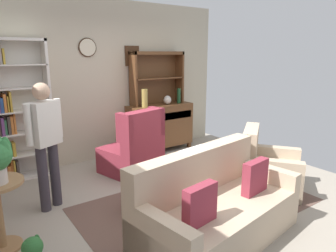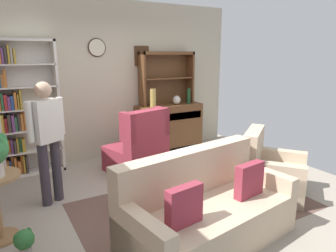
# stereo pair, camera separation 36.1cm
# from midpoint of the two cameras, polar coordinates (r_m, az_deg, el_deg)

# --- Properties ---
(ground_plane) EXTENTS (5.40, 4.60, 0.02)m
(ground_plane) POSITION_cam_midpoint_polar(r_m,az_deg,el_deg) (4.15, 2.75, -13.76)
(ground_plane) COLOR #9E9384
(wall_back) EXTENTS (5.00, 0.09, 2.80)m
(wall_back) POSITION_cam_midpoint_polar(r_m,az_deg,el_deg) (5.62, -8.98, 8.36)
(wall_back) COLOR #BCB299
(wall_back) RESTS_ON ground_plane
(area_rug) EXTENTS (2.90, 1.75, 0.01)m
(area_rug) POSITION_cam_midpoint_polar(r_m,az_deg,el_deg) (4.03, 7.61, -14.52)
(area_rug) COLOR brown
(area_rug) RESTS_ON ground_plane
(bookshelf) EXTENTS (0.90, 0.30, 2.10)m
(bookshelf) POSITION_cam_midpoint_polar(r_m,az_deg,el_deg) (5.14, -23.66, 2.55)
(bookshelf) COLOR silver
(bookshelf) RESTS_ON ground_plane
(sideboard) EXTENTS (1.30, 0.45, 0.92)m
(sideboard) POSITION_cam_midpoint_polar(r_m,az_deg,el_deg) (6.00, 1.92, 0.16)
(sideboard) COLOR brown
(sideboard) RESTS_ON ground_plane
(sideboard_hutch) EXTENTS (1.10, 0.26, 1.00)m
(sideboard_hutch) POSITION_cam_midpoint_polar(r_m,az_deg,el_deg) (5.94, 1.44, 10.28)
(sideboard_hutch) COLOR brown
(sideboard_hutch) RESTS_ON sideboard
(vase_tall) EXTENTS (0.11, 0.11, 0.33)m
(vase_tall) POSITION_cam_midpoint_polar(r_m,az_deg,el_deg) (5.63, -0.98, 5.26)
(vase_tall) COLOR tan
(vase_tall) RESTS_ON sideboard
(vase_round) EXTENTS (0.15, 0.15, 0.17)m
(vase_round) POSITION_cam_midpoint_polar(r_m,az_deg,el_deg) (5.92, 3.38, 4.85)
(vase_round) COLOR beige
(vase_round) RESTS_ON sideboard
(bottle_wine) EXTENTS (0.07, 0.07, 0.30)m
(bottle_wine) POSITION_cam_midpoint_polar(r_m,az_deg,el_deg) (6.04, 5.58, 5.59)
(bottle_wine) COLOR #194223
(bottle_wine) RESTS_ON sideboard
(couch_floral) EXTENTS (1.90, 1.10, 0.90)m
(couch_floral) POSITION_cam_midpoint_polar(r_m,az_deg,el_deg) (3.27, 10.37, -15.54)
(couch_floral) COLOR #C6AD8E
(couch_floral) RESTS_ON ground_plane
(armchair_floral) EXTENTS (1.07, 1.07, 0.88)m
(armchair_floral) POSITION_cam_midpoint_polar(r_m,az_deg,el_deg) (4.48, 20.91, -8.36)
(armchair_floral) COLOR #C6AD8E
(armchair_floral) RESTS_ON ground_plane
(wingback_chair) EXTENTS (0.96, 0.97, 1.05)m
(wingback_chair) POSITION_cam_midpoint_polar(r_m,az_deg,el_deg) (4.90, -3.34, -4.43)
(wingback_chair) COLOR maroon
(wingback_chair) RESTS_ON ground_plane
(potted_plant_small) EXTENTS (0.19, 0.19, 0.26)m
(potted_plant_small) POSITION_cam_midpoint_polar(r_m,az_deg,el_deg) (3.31, -22.33, -19.29)
(potted_plant_small) COLOR gray
(potted_plant_small) RESTS_ON ground_plane
(person_reading) EXTENTS (0.50, 0.34, 1.56)m
(person_reading) POSITION_cam_midpoint_polar(r_m,az_deg,el_deg) (3.98, -19.25, -1.56)
(person_reading) COLOR #38333D
(person_reading) RESTS_ON ground_plane
(coffee_table) EXTENTS (0.80, 0.50, 0.42)m
(coffee_table) POSITION_cam_midpoint_polar(r_m,az_deg,el_deg) (3.91, 1.07, -9.64)
(coffee_table) COLOR brown
(coffee_table) RESTS_ON ground_plane
(book_stack) EXTENTS (0.22, 0.13, 0.06)m
(book_stack) POSITION_cam_midpoint_polar(r_m,az_deg,el_deg) (3.83, -0.56, -8.60)
(book_stack) COLOR #B22D33
(book_stack) RESTS_ON coffee_table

